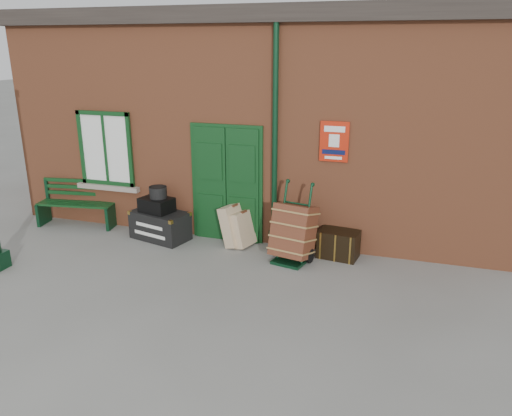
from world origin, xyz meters
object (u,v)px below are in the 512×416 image
at_px(houdini_trunk, 160,225).
at_px(dark_trunk, 339,244).
at_px(bench, 78,202).
at_px(porter_trolley, 293,232).

bearing_deg(houdini_trunk, dark_trunk, 16.78).
bearing_deg(dark_trunk, houdini_trunk, -169.75).
xyz_separation_m(bench, dark_trunk, (5.51, -0.06, -0.25)).
height_order(bench, porter_trolley, porter_trolley).
bearing_deg(dark_trunk, porter_trolley, -145.41).
bearing_deg(porter_trolley, dark_trunk, 39.09).
distance_m(bench, porter_trolley, 4.78).
bearing_deg(houdini_trunk, porter_trolley, 9.54).
relative_size(houdini_trunk, porter_trolley, 0.81).
bearing_deg(bench, dark_trunk, -9.13).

